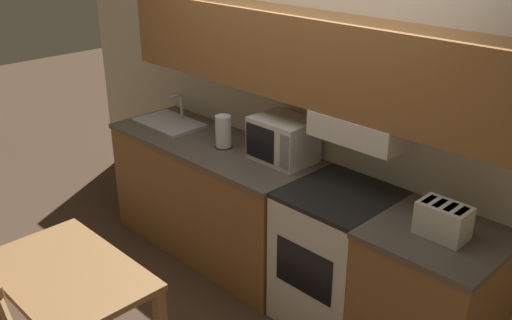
% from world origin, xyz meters
% --- Properties ---
extents(ground_plane, '(16.00, 16.00, 0.00)m').
position_xyz_m(ground_plane, '(0.00, 0.00, 0.00)').
color(ground_plane, '#4C3828').
extents(wall_back, '(5.55, 0.38, 2.55)m').
position_xyz_m(wall_back, '(0.01, -0.06, 1.45)').
color(wall_back, silver).
rests_on(wall_back, ground_plane).
extents(lower_counter_main, '(1.80, 0.70, 0.94)m').
position_xyz_m(lower_counter_main, '(-0.68, -0.34, 0.47)').
color(lower_counter_main, '#936033').
rests_on(lower_counter_main, ground_plane).
extents(lower_counter_right_stub, '(0.72, 0.70, 0.94)m').
position_xyz_m(lower_counter_right_stub, '(1.22, -0.34, 0.47)').
color(lower_counter_right_stub, '#936033').
rests_on(lower_counter_right_stub, ground_plane).
extents(stove_range, '(0.63, 0.67, 0.94)m').
position_xyz_m(stove_range, '(0.54, -0.33, 0.47)').
color(stove_range, white).
rests_on(stove_range, ground_plane).
extents(microwave, '(0.42, 0.33, 0.31)m').
position_xyz_m(microwave, '(-0.07, -0.21, 1.09)').
color(microwave, white).
rests_on(microwave, lower_counter_main).
extents(toaster, '(0.28, 0.17, 0.19)m').
position_xyz_m(toaster, '(1.24, -0.36, 1.03)').
color(toaster, white).
rests_on(toaster, lower_counter_right_stub).
extents(sink_basin, '(0.57, 0.37, 0.23)m').
position_xyz_m(sink_basin, '(-1.22, -0.34, 0.95)').
color(sink_basin, '#B7BABF').
rests_on(sink_basin, lower_counter_main).
extents(paper_towel_roll, '(0.13, 0.13, 0.24)m').
position_xyz_m(paper_towel_roll, '(-0.54, -0.35, 1.06)').
color(paper_towel_roll, black).
rests_on(paper_towel_roll, lower_counter_main).
extents(dining_table, '(0.98, 0.63, 0.77)m').
position_xyz_m(dining_table, '(-0.13, -1.86, 0.64)').
color(dining_table, '#9E7042').
rests_on(dining_table, ground_plane).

